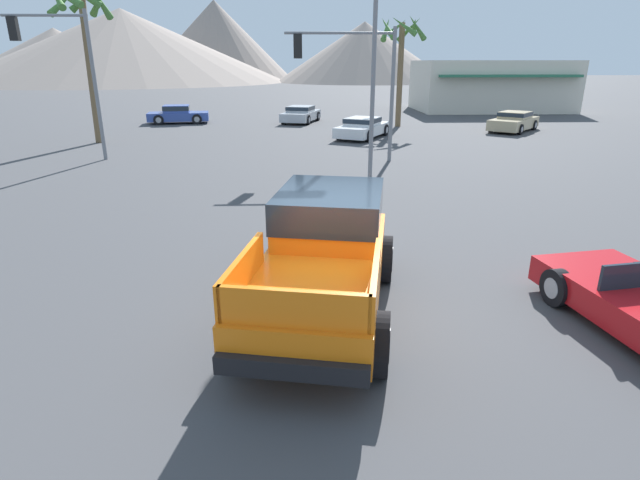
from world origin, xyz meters
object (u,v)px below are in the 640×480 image
(parked_car_white, at_px, (363,127))
(parked_car_silver, at_px, (301,114))
(parked_car_tan, at_px, (514,121))
(street_lamp_post, at_px, (375,35))
(palm_tree_short, at_px, (83,25))
(traffic_light_crosswalk, at_px, (61,58))
(parked_car_blue, at_px, (178,114))
(palm_tree_tall, at_px, (401,44))
(orange_pickup_truck, at_px, (326,245))
(traffic_light_main, at_px, (350,68))

(parked_car_white, distance_m, parked_car_silver, 8.47)
(parked_car_white, distance_m, parked_car_tan, 9.94)
(street_lamp_post, distance_m, palm_tree_short, 16.86)
(parked_car_white, bearing_deg, street_lamp_post, -67.59)
(traffic_light_crosswalk, bearing_deg, parked_car_blue, -95.33)
(parked_car_white, height_order, palm_tree_tall, palm_tree_tall)
(parked_car_tan, bearing_deg, street_lamp_post, 93.91)
(parked_car_silver, relative_size, traffic_light_crosswalk, 0.76)
(parked_car_silver, height_order, traffic_light_crosswalk, traffic_light_crosswalk)
(parked_car_tan, height_order, street_lamp_post, street_lamp_post)
(orange_pickup_truck, distance_m, parked_car_blue, 29.28)
(parked_car_tan, relative_size, traffic_light_main, 0.83)
(parked_car_silver, relative_size, palm_tree_tall, 0.68)
(palm_tree_tall, bearing_deg, parked_car_white, -119.42)
(traffic_light_crosswalk, xyz_separation_m, palm_tree_short, (-0.88, 4.95, 1.57))
(orange_pickup_truck, bearing_deg, parked_car_tan, 71.65)
(traffic_light_main, bearing_deg, street_lamp_post, 92.80)
(palm_tree_short, bearing_deg, palm_tree_tall, 20.46)
(parked_car_white, distance_m, traffic_light_crosswalk, 15.04)
(palm_tree_tall, height_order, palm_tree_short, palm_tree_short)
(parked_car_tan, distance_m, palm_tree_tall, 8.49)
(orange_pickup_truck, xyz_separation_m, traffic_light_crosswalk, (-10.17, 14.20, 3.07))
(parked_car_blue, distance_m, parked_car_white, 14.14)
(street_lamp_post, relative_size, palm_tree_tall, 1.18)
(parked_car_tan, relative_size, traffic_light_crosswalk, 0.74)
(traffic_light_crosswalk, bearing_deg, parked_car_silver, -125.19)
(parked_car_blue, height_order, parked_car_silver, parked_car_blue)
(parked_car_white, bearing_deg, parked_car_tan, 42.77)
(traffic_light_main, height_order, palm_tree_tall, palm_tree_tall)
(parked_car_white, xyz_separation_m, traffic_light_main, (-1.43, -6.95, 3.22))
(parked_car_blue, xyz_separation_m, palm_tree_short, (-2.16, -8.75, 5.11))
(parked_car_blue, xyz_separation_m, traffic_light_main, (10.53, -14.48, 3.17))
(orange_pickup_truck, height_order, parked_car_blue, orange_pickup_truck)
(palm_tree_tall, bearing_deg, traffic_light_crosswalk, -145.01)
(parked_car_blue, bearing_deg, parked_car_tan, 68.12)
(parked_car_silver, relative_size, street_lamp_post, 0.57)
(parked_car_white, distance_m, street_lamp_post, 12.76)
(palm_tree_tall, bearing_deg, orange_pickup_truck, -103.17)
(orange_pickup_truck, xyz_separation_m, palm_tree_short, (-11.05, 19.15, 4.64))
(parked_car_blue, distance_m, palm_tree_short, 10.36)
(parked_car_tan, relative_size, palm_tree_tall, 0.66)
(traffic_light_crosswalk, distance_m, palm_tree_tall, 19.72)
(parked_car_white, bearing_deg, palm_tree_tall, 88.65)
(parked_car_white, xyz_separation_m, traffic_light_crosswalk, (-13.24, -6.15, 3.59))
(parked_car_tan, height_order, palm_tree_tall, palm_tree_tall)
(parked_car_silver, bearing_deg, parked_car_white, -49.48)
(traffic_light_main, distance_m, palm_tree_tall, 12.91)
(parked_car_silver, height_order, parked_car_tan, parked_car_tan)
(parked_car_white, xyz_separation_m, palm_tree_tall, (2.90, 5.14, 4.51))
(parked_car_blue, distance_m, traffic_light_main, 18.18)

